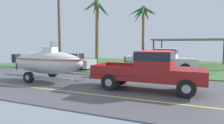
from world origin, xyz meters
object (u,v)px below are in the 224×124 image
Objects in this scene: pickup_truck_towing at (155,69)px; parked_sedan_near at (69,61)px; carport_awning at (190,40)px; utility_pole at (59,24)px; boat_on_trailer at (47,62)px; palm_tree_near_left at (97,15)px; palm_tree_mid at (144,17)px; parked_pickup_background at (165,59)px.

parked_sedan_near is at bearing 148.95° from pickup_truck_towing.
pickup_truck_towing is at bearing -31.05° from parked_sedan_near.
carport_awning is 0.90× the size of utility_pole.
palm_tree_near_left reaches higher than boat_on_trailer.
parked_sedan_near is at bearing 13.02° from utility_pole.
parked_sedan_near is 3.46m from utility_pole.
pickup_truck_towing is 0.89× the size of palm_tree_mid.
boat_on_trailer is 0.90× the size of palm_tree_near_left.
carport_awning is 12.90m from utility_pole.
boat_on_trailer is 5.75m from parked_sedan_near.
palm_tree_near_left is at bearing 130.90° from pickup_truck_towing.
utility_pole reaches higher than boat_on_trailer.
parked_sedan_near is (-8.79, 5.29, -0.38)m from pickup_truck_towing.
palm_tree_near_left is at bearing -152.48° from palm_tree_mid.
boat_on_trailer is 0.99× the size of palm_tree_mid.
palm_tree_mid is (-3.54, 11.33, 4.02)m from pickup_truck_towing.
pickup_truck_towing is 0.72× the size of utility_pole.
pickup_truck_towing is 10.27m from parked_sedan_near.
palm_tree_near_left reaches higher than parked_pickup_background.
parked_pickup_background is at bearing 12.13° from utility_pole.
pickup_truck_towing reaches higher than parked_sedan_near.
carport_awning is at bearing 34.64° from parked_sedan_near.
boat_on_trailer is 0.79× the size of utility_pole.
pickup_truck_towing is 0.80× the size of carport_awning.
parked_pickup_background is (-0.55, 7.05, -0.02)m from pickup_truck_towing.
utility_pole is at bearing 120.46° from boat_on_trailer.
parked_pickup_background is 8.44m from parked_sedan_near.
utility_pole is (-9.04, -1.94, 3.00)m from parked_pickup_background.
pickup_truck_towing is at bearing -85.56° from parked_pickup_background.
pickup_truck_towing is 7.07m from parked_pickup_background.
boat_on_trailer is at bearing 180.00° from pickup_truck_towing.
boat_on_trailer is at bearing -105.05° from palm_tree_mid.
boat_on_trailer is 10.01m from palm_tree_near_left.
carport_awning is at bearing 33.29° from utility_pole.
parked_sedan_near is at bearing 112.62° from boat_on_trailer.
utility_pole is at bearing 151.96° from pickup_truck_towing.
carport_awning is (9.91, 6.85, 1.91)m from parked_sedan_near.
boat_on_trailer is 1.04× the size of parked_pickup_background.
utility_pole is (-9.59, 5.11, 2.98)m from pickup_truck_towing.
palm_tree_mid is (-2.99, 4.29, 4.04)m from parked_pickup_background.
boat_on_trailer is 14.45m from carport_awning.
palm_tree_mid is 8.74m from utility_pole.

